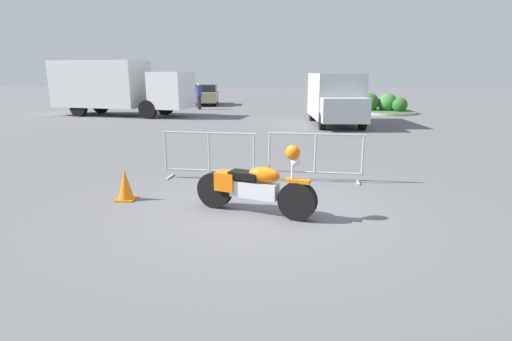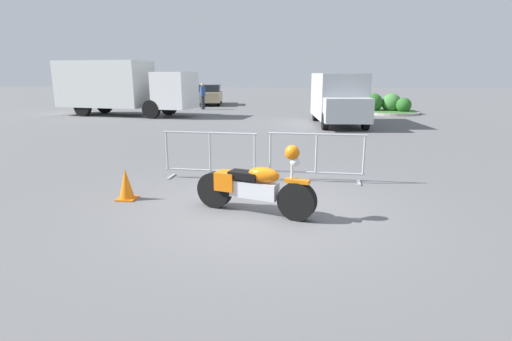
{
  "view_description": "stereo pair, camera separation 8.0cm",
  "coord_description": "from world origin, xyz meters",
  "px_view_note": "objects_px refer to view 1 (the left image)",
  "views": [
    {
      "loc": [
        0.39,
        -6.56,
        2.34
      ],
      "look_at": [
        -0.1,
        0.29,
        0.65
      ],
      "focal_mm": 28.0,
      "sensor_mm": 36.0,
      "label": 1
    },
    {
      "loc": [
        0.47,
        -6.55,
        2.34
      ],
      "look_at": [
        -0.1,
        0.29,
        0.65
      ],
      "focal_mm": 28.0,
      "sensor_mm": 36.0,
      "label": 2
    }
  ],
  "objects_px": {
    "pedestrian": "(199,95)",
    "box_truck": "(115,86)",
    "parked_car_tan": "(205,95)",
    "crowd_barrier_near": "(209,155)",
    "parked_car_green": "(129,94)",
    "parked_car_black": "(169,94)",
    "delivery_van": "(335,97)",
    "traffic_cone": "(125,185)",
    "motorcycle": "(254,187)",
    "crowd_barrier_far": "(315,157)"
  },
  "relations": [
    {
      "from": "pedestrian",
      "to": "box_truck",
      "type": "bearing_deg",
      "value": -165.27
    },
    {
      "from": "parked_car_tan",
      "to": "crowd_barrier_near",
      "type": "bearing_deg",
      "value": -175.56
    },
    {
      "from": "parked_car_green",
      "to": "parked_car_black",
      "type": "relative_size",
      "value": 1.02
    },
    {
      "from": "parked_car_black",
      "to": "parked_car_tan",
      "type": "xyz_separation_m",
      "value": [
        2.98,
        -0.6,
        0.02
      ]
    },
    {
      "from": "pedestrian",
      "to": "delivery_van",
      "type": "bearing_deg",
      "value": -75.14
    },
    {
      "from": "parked_car_green",
      "to": "parked_car_black",
      "type": "bearing_deg",
      "value": -91.51
    },
    {
      "from": "parked_car_tan",
      "to": "traffic_cone",
      "type": "distance_m",
      "value": 23.09
    },
    {
      "from": "box_truck",
      "to": "parked_car_tan",
      "type": "bearing_deg",
      "value": 77.64
    },
    {
      "from": "pedestrian",
      "to": "parked_car_green",
      "type": "bearing_deg",
      "value": 113.48
    },
    {
      "from": "delivery_van",
      "to": "motorcycle",
      "type": "bearing_deg",
      "value": -16.23
    },
    {
      "from": "parked_car_black",
      "to": "traffic_cone",
      "type": "distance_m",
      "value": 24.23
    },
    {
      "from": "parked_car_black",
      "to": "delivery_van",
      "type": "bearing_deg",
      "value": -143.12
    },
    {
      "from": "parked_car_green",
      "to": "parked_car_tan",
      "type": "xyz_separation_m",
      "value": [
        5.96,
        -0.32,
        0.0
      ]
    },
    {
      "from": "crowd_barrier_near",
      "to": "parked_car_green",
      "type": "distance_m",
      "value": 23.91
    },
    {
      "from": "crowd_barrier_near",
      "to": "traffic_cone",
      "type": "height_order",
      "value": "crowd_barrier_near"
    },
    {
      "from": "parked_car_tan",
      "to": "traffic_cone",
      "type": "xyz_separation_m",
      "value": [
        2.96,
        -22.89,
        -0.46
      ]
    },
    {
      "from": "motorcycle",
      "to": "parked_car_green",
      "type": "bearing_deg",
      "value": 135.67
    },
    {
      "from": "crowd_barrier_far",
      "to": "crowd_barrier_near",
      "type": "bearing_deg",
      "value": 180.0
    },
    {
      "from": "pedestrian",
      "to": "traffic_cone",
      "type": "relative_size",
      "value": 2.86
    },
    {
      "from": "crowd_barrier_near",
      "to": "crowd_barrier_far",
      "type": "bearing_deg",
      "value": 0.0
    },
    {
      "from": "traffic_cone",
      "to": "parked_car_black",
      "type": "bearing_deg",
      "value": 104.18
    },
    {
      "from": "crowd_barrier_near",
      "to": "traffic_cone",
      "type": "bearing_deg",
      "value": -129.15
    },
    {
      "from": "delivery_van",
      "to": "traffic_cone",
      "type": "relative_size",
      "value": 8.66
    },
    {
      "from": "motorcycle",
      "to": "pedestrian",
      "type": "distance_m",
      "value": 20.19
    },
    {
      "from": "crowd_barrier_far",
      "to": "parked_car_tan",
      "type": "distance_m",
      "value": 22.3
    },
    {
      "from": "crowd_barrier_far",
      "to": "delivery_van",
      "type": "bearing_deg",
      "value": 80.92
    },
    {
      "from": "box_truck",
      "to": "pedestrian",
      "type": "bearing_deg",
      "value": 58.21
    },
    {
      "from": "box_truck",
      "to": "pedestrian",
      "type": "xyz_separation_m",
      "value": [
        3.79,
        4.13,
        -0.72
      ]
    },
    {
      "from": "motorcycle",
      "to": "box_truck",
      "type": "bearing_deg",
      "value": 139.98
    },
    {
      "from": "parked_car_tan",
      "to": "crowd_barrier_far",
      "type": "bearing_deg",
      "value": -169.64
    },
    {
      "from": "parked_car_black",
      "to": "traffic_cone",
      "type": "bearing_deg",
      "value": -172.68
    },
    {
      "from": "parked_car_green",
      "to": "crowd_barrier_near",
      "type": "bearing_deg",
      "value": -161.57
    },
    {
      "from": "parked_car_green",
      "to": "traffic_cone",
      "type": "relative_size",
      "value": 7.63
    },
    {
      "from": "parked_car_black",
      "to": "crowd_barrier_near",
      "type": "bearing_deg",
      "value": -168.58
    },
    {
      "from": "box_truck",
      "to": "parked_car_green",
      "type": "relative_size",
      "value": 1.77
    },
    {
      "from": "traffic_cone",
      "to": "crowd_barrier_near",
      "type": "bearing_deg",
      "value": 50.85
    },
    {
      "from": "box_truck",
      "to": "parked_car_tan",
      "type": "xyz_separation_m",
      "value": [
        3.44,
        8.04,
        -0.89
      ]
    },
    {
      "from": "traffic_cone",
      "to": "parked_car_green",
      "type": "bearing_deg",
      "value": 111.0
    },
    {
      "from": "parked_car_green",
      "to": "motorcycle",
      "type": "bearing_deg",
      "value": -161.27
    },
    {
      "from": "motorcycle",
      "to": "parked_car_green",
      "type": "distance_m",
      "value": 26.36
    },
    {
      "from": "motorcycle",
      "to": "crowd_barrier_far",
      "type": "relative_size",
      "value": 0.99
    },
    {
      "from": "box_truck",
      "to": "parked_car_black",
      "type": "distance_m",
      "value": 8.69
    },
    {
      "from": "motorcycle",
      "to": "parked_car_tan",
      "type": "height_order",
      "value": "parked_car_tan"
    },
    {
      "from": "delivery_van",
      "to": "parked_car_black",
      "type": "bearing_deg",
      "value": -139.71
    },
    {
      "from": "parked_car_black",
      "to": "parked_car_green",
      "type": "bearing_deg",
      "value": 88.49
    },
    {
      "from": "box_truck",
      "to": "crowd_barrier_far",
      "type": "bearing_deg",
      "value": -42.08
    },
    {
      "from": "crowd_barrier_far",
      "to": "box_truck",
      "type": "relative_size",
      "value": 0.27
    },
    {
      "from": "box_truck",
      "to": "parked_car_tan",
      "type": "distance_m",
      "value": 8.79
    },
    {
      "from": "motorcycle",
      "to": "box_truck",
      "type": "height_order",
      "value": "box_truck"
    },
    {
      "from": "motorcycle",
      "to": "crowd_barrier_far",
      "type": "bearing_deg",
      "value": 81.49
    }
  ]
}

